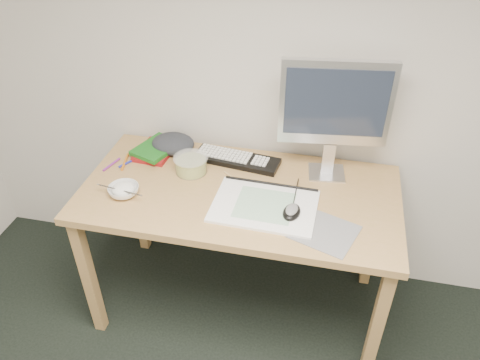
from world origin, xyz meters
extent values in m
plane|color=beige|center=(0.00, 1.80, 1.30)|extent=(3.60, 0.00, 3.60)
cube|color=tan|center=(-0.87, 1.13, 0.36)|extent=(0.05, 0.05, 0.71)
cube|color=tan|center=(0.43, 1.13, 0.36)|extent=(0.05, 0.05, 0.71)
cube|color=tan|center=(-0.87, 1.73, 0.36)|extent=(0.05, 0.05, 0.71)
cube|color=tan|center=(0.43, 1.73, 0.36)|extent=(0.05, 0.05, 0.71)
cube|color=tan|center=(-0.22, 1.43, 0.73)|extent=(1.40, 0.70, 0.03)
cube|color=slate|center=(0.17, 1.24, 0.75)|extent=(0.30, 0.28, 0.00)
cube|color=white|center=(-0.09, 1.34, 0.76)|extent=(0.44, 0.32, 0.01)
cube|color=black|center=(-0.28, 1.65, 0.76)|extent=(0.42, 0.18, 0.02)
cube|color=silver|center=(0.15, 1.65, 0.75)|extent=(0.18, 0.16, 0.01)
cube|color=silver|center=(0.15, 1.65, 0.83)|extent=(0.06, 0.02, 0.15)
cube|color=silver|center=(0.15, 1.65, 1.11)|extent=(0.47, 0.09, 0.38)
cube|color=black|center=(0.15, 1.65, 1.12)|extent=(0.42, 0.06, 0.30)
ellipsoid|color=black|center=(0.03, 1.31, 0.78)|extent=(0.08, 0.12, 0.04)
imported|color=white|center=(-0.70, 1.29, 0.77)|extent=(0.14, 0.14, 0.04)
cylinder|color=#ACACAE|center=(-0.71, 1.27, 0.79)|extent=(0.21, 0.05, 0.02)
cylinder|color=gold|center=(-0.47, 1.53, 0.79)|extent=(0.20, 0.20, 0.08)
cube|color=maroon|center=(-0.69, 1.64, 0.76)|extent=(0.18, 0.23, 0.02)
cube|color=#18631A|center=(-0.68, 1.64, 0.78)|extent=(0.23, 0.27, 0.02)
ellipsoid|color=#25282C|center=(-0.61, 1.69, 0.79)|extent=(0.21, 0.18, 0.07)
cylinder|color=pink|center=(-0.20, 1.50, 0.75)|extent=(0.18, 0.02, 0.01)
cylinder|color=tan|center=(-0.25, 1.50, 0.75)|extent=(0.14, 0.11, 0.01)
cylinder|color=black|center=(-0.13, 1.44, 0.75)|extent=(0.15, 0.06, 0.01)
cylinder|color=#1E26A6|center=(-0.78, 1.53, 0.76)|extent=(0.07, 0.10, 0.01)
cylinder|color=#C16A16|center=(-0.80, 1.53, 0.76)|extent=(0.04, 0.13, 0.01)
cylinder|color=#7C258A|center=(-0.86, 1.49, 0.76)|extent=(0.04, 0.12, 0.01)
camera|label=1|loc=(0.13, -0.17, 2.00)|focal=35.00mm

